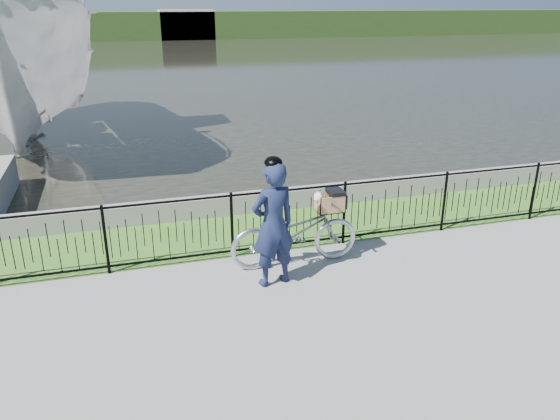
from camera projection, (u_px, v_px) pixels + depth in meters
name	position (u px, v px, depth m)	size (l,w,h in m)	color
ground	(323.00, 294.00, 8.03)	(120.00, 120.00, 0.00)	gray
grass_strip	(273.00, 228.00, 10.36)	(60.00, 2.00, 0.01)	#3D6E22
water	(151.00, 64.00, 37.54)	(120.00, 120.00, 0.00)	black
quay_wall	(260.00, 201.00, 11.18)	(60.00, 0.30, 0.40)	slate
fence	(290.00, 219.00, 9.26)	(14.00, 0.06, 1.15)	black
far_treeline	(131.00, 26.00, 61.14)	(120.00, 6.00, 3.00)	#264018
far_building_right	(186.00, 25.00, 61.38)	(6.00, 3.00, 3.20)	#AEA48C
bicycle_rig	(295.00, 232.00, 8.78)	(2.12, 0.74, 1.23)	#B0B6BD
cyclist	(273.00, 224.00, 8.01)	(0.78, 0.61, 1.99)	#151D3B
boat_near	(18.00, 64.00, 15.61)	(5.56, 12.19, 6.36)	#B9B9B9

